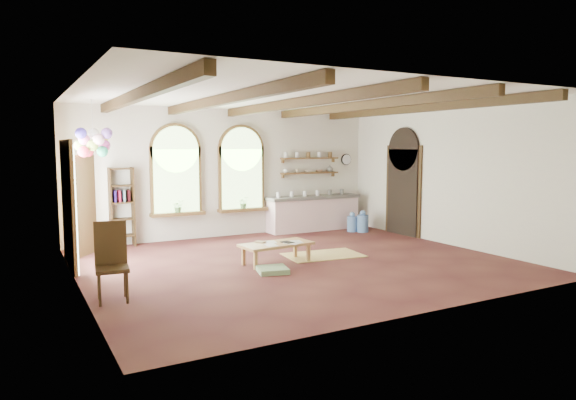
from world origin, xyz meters
TOP-DOWN VIEW (x-y plane):
  - floor at (0.00, 0.00)m, footprint 8.00×8.00m
  - ceiling_beams at (0.00, 0.00)m, footprint 6.20×6.80m
  - window_left at (-1.40, 3.43)m, footprint 1.30×0.28m
  - window_right at (0.30, 3.43)m, footprint 1.30×0.28m
  - left_doorway at (-3.95, 1.80)m, footprint 0.10×1.90m
  - right_doorway at (3.95, 1.50)m, footprint 0.10×1.30m
  - kitchen_counter at (2.30, 3.20)m, footprint 2.68×0.62m
  - wall_shelf_lower at (2.30, 3.38)m, footprint 1.70×0.24m
  - wall_shelf_upper at (2.30, 3.38)m, footprint 1.70×0.24m
  - wall_clock at (3.55, 3.45)m, footprint 0.32×0.04m
  - bookshelf at (-2.70, 3.32)m, footprint 0.53×0.32m
  - coffee_table at (-0.40, 0.14)m, footprint 1.46×0.77m
  - side_chair at (-3.65, -0.88)m, footprint 0.51×0.51m
  - floor_mat at (0.79, 0.30)m, footprint 1.68×1.15m
  - floor_cushion at (-0.80, -0.47)m, footprint 0.64×0.64m
  - water_jug_a at (3.10, 2.50)m, footprint 0.27×0.27m
  - water_jug_b at (3.30, 2.30)m, footprint 0.30×0.30m
  - balloon_cluster at (-3.40, 2.30)m, footprint 0.69×0.69m
  - table_book at (-0.70, 0.32)m, footprint 0.25×0.26m
  - tablet at (-0.19, 0.08)m, footprint 0.22×0.28m
  - potted_plant_left at (-1.40, 3.32)m, footprint 0.27×0.23m
  - potted_plant_right at (0.30, 3.32)m, footprint 0.27×0.23m
  - shelf_cup_a at (1.55, 3.38)m, footprint 0.12×0.10m
  - shelf_cup_b at (1.90, 3.38)m, footprint 0.10×0.10m
  - shelf_bowl_a at (2.25, 3.38)m, footprint 0.22×0.22m
  - shelf_bowl_b at (2.60, 3.38)m, footprint 0.20×0.20m
  - shelf_vase at (2.95, 3.38)m, footprint 0.18×0.18m

SIDE VIEW (x-z plane):
  - floor at x=0.00m, z-range 0.00..0.00m
  - floor_mat at x=0.79m, z-range 0.00..0.02m
  - floor_cushion at x=-0.80m, z-range 0.00..0.09m
  - water_jug_a at x=3.10m, z-range -0.04..0.49m
  - water_jug_b at x=3.30m, z-range -0.04..0.54m
  - side_chair at x=-3.65m, z-range -0.25..0.92m
  - coffee_table at x=-0.40m, z-range 0.15..0.55m
  - tablet at x=-0.19m, z-range 0.40..0.41m
  - table_book at x=-0.70m, z-range 0.40..0.42m
  - kitchen_counter at x=2.30m, z-range 0.01..0.95m
  - potted_plant_left at x=-1.40m, z-range 0.70..1.00m
  - potted_plant_right at x=0.30m, z-range 0.70..1.00m
  - bookshelf at x=-2.70m, z-range 0.00..1.80m
  - right_doorway at x=3.95m, z-range -0.10..2.30m
  - left_doorway at x=-3.95m, z-range -0.10..2.40m
  - wall_shelf_lower at x=2.30m, z-range 1.53..1.57m
  - shelf_bowl_a at x=2.25m, z-range 1.57..1.62m
  - shelf_bowl_b at x=2.60m, z-range 1.57..1.63m
  - shelf_cup_b at x=1.90m, z-range 1.57..1.66m
  - shelf_cup_a at x=1.55m, z-range 1.57..1.67m
  - window_left at x=-1.40m, z-range 0.53..2.73m
  - window_right at x=0.30m, z-range 0.53..2.73m
  - shelf_vase at x=2.95m, z-range 1.57..1.76m
  - wall_clock at x=3.55m, z-range 1.74..2.06m
  - wall_shelf_upper at x=2.30m, z-range 1.93..1.97m
  - balloon_cluster at x=-3.40m, z-range 1.78..2.92m
  - ceiling_beams at x=0.00m, z-range 3.01..3.19m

